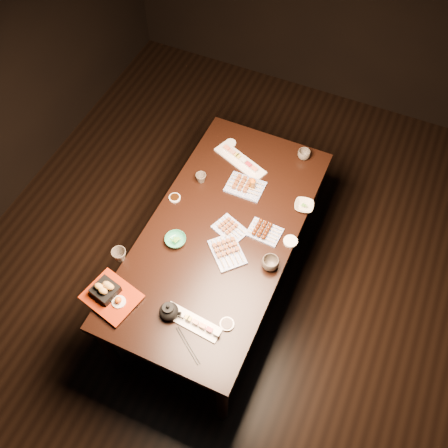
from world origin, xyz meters
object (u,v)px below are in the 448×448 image
Objects in this scene: yakitori_plate_center at (230,228)px; sushi_platter_far at (240,159)px; yakitori_plate_left at (245,185)px; teapot at (169,310)px; condiment_bottle at (253,184)px; tempura_tray at (110,294)px; edamame_bowl_green at (176,240)px; teacup_far_left at (201,178)px; yakitori_plate_right at (227,250)px; teacup_near_left at (119,255)px; teacup_far_right at (304,155)px; teacup_mid_right at (270,263)px; dining_table at (221,261)px; sushi_platter_near at (192,321)px; edamame_bowl_cream at (304,206)px.

sushi_platter_far is at bearing 127.95° from yakitori_plate_center.
yakitori_plate_left is 1.88× the size of teapot.
teapot is at bearing -95.03° from condiment_bottle.
yakitori_plate_left reaches higher than sushi_platter_far.
tempura_tray is 1.14m from condiment_bottle.
teapot reaches higher than edamame_bowl_green.
yakitori_plate_left is at bearing 68.16° from edamame_bowl_green.
teacup_far_left is at bearing 161.35° from yakitori_plate_center.
teacup_near_left is (-0.57, -0.30, 0.01)m from yakitori_plate_right.
teacup_far_left is at bearing -139.57° from teacup_far_right.
yakitori_plate_center is at bearing -83.13° from yakitori_plate_left.
yakitori_plate_center is 0.83m from tempura_tray.
sushi_platter_far is 0.76m from edamame_bowl_green.
teacup_far_left is at bearing 78.07° from sushi_platter_far.
teacup_far_left reaches higher than edamame_bowl_green.
tempura_tray is 0.99m from teacup_far_left.
teacup_far_right is at bearing 69.01° from teapot.
teacup_mid_right is 1.47× the size of teacup_far_left.
dining_table is 0.43m from yakitori_plate_right.
yakitori_plate_right is (0.10, -0.12, 0.41)m from dining_table.
teapot is (-0.31, -1.41, 0.02)m from teacup_far_right.
sushi_platter_near is at bearing -64.03° from yakitori_plate_center.
sushi_platter_far is 5.71× the size of teacup_far_left.
condiment_bottle reaches higher than teacup_mid_right.
teapot reaches higher than dining_table.
yakitori_plate_left is (0.00, 0.38, 0.41)m from dining_table.
sushi_platter_far is 4.64× the size of teacup_far_right.
teacup_far_left reaches higher than yakitori_plate_center.
tempura_tray is 0.94m from teacup_mid_right.
teacup_far_left is 0.35m from condiment_bottle.
edamame_bowl_cream is 1.74× the size of teacup_far_left.
teacup_far_left is 0.73m from teacup_far_right.
teapot is at bearing -76.19° from yakitori_plate_center.
teacup_far_left reaches higher than sushi_platter_far.
yakitori_plate_right is 0.33m from edamame_bowl_green.
teacup_far_right is (0.74, 1.21, -0.01)m from teacup_near_left.
teacup_far_left is at bearing -173.67° from edamame_bowl_cream.
teacup_far_right reaches higher than teacup_far_left.
teacup_mid_right is 0.80× the size of teapot.
yakitori_plate_center is 0.69m from teacup_near_left.
yakitori_plate_center is at bearing 156.47° from teacup_mid_right.
tempura_tray is (-0.48, -0.55, 0.03)m from yakitori_plate_right.
dining_table is at bearing -97.69° from condiment_bottle.
yakitori_plate_right is 1.92× the size of condiment_bottle.
condiment_bottle is (0.28, 0.57, 0.04)m from edamame_bowl_green.
teapot is 1.06× the size of condiment_bottle.
sushi_platter_near is at bearing -96.81° from teacup_far_right.
tempura_tray is (-0.38, -0.67, 0.43)m from dining_table.
sushi_platter_near is (0.10, -0.61, 0.40)m from dining_table.
edamame_bowl_cream is at bearing 42.61° from teacup_near_left.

